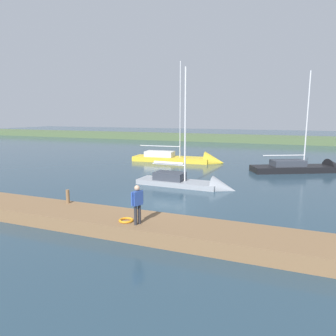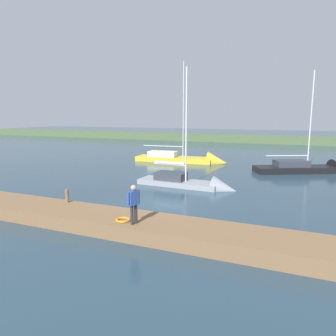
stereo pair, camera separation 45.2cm
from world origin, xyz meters
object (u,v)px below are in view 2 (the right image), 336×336
mooring_post_near (67,196)px  sailboat_far_left (194,185)px  life_ring_buoy (123,220)px  sailboat_near_dock (311,170)px  sailboat_inner_slip (188,160)px  person_on_dock (134,202)px

mooring_post_near → sailboat_far_left: (-4.36, -8.76, -0.90)m
life_ring_buoy → sailboat_near_dock: 21.95m
life_ring_buoy → sailboat_inner_slip: 22.09m
life_ring_buoy → sailboat_inner_slip: size_ratio=0.05×
mooring_post_near → person_on_dock: (-4.99, 1.55, 0.64)m
sailboat_near_dock → person_on_dock: sailboat_near_dock is taller
sailboat_far_left → person_on_dock: sailboat_far_left is taller
sailboat_inner_slip → sailboat_near_dock: (-12.81, 1.37, 0.01)m
sailboat_inner_slip → sailboat_far_left: 12.28m
sailboat_inner_slip → sailboat_far_left: bearing=-73.3°
mooring_post_near → life_ring_buoy: mooring_post_near is taller
sailboat_inner_slip → sailboat_far_left: size_ratio=1.26×
mooring_post_near → sailboat_far_left: sailboat_far_left is taller
life_ring_buoy → sailboat_far_left: sailboat_far_left is taller
person_on_dock → sailboat_near_dock: bearing=92.8°
mooring_post_near → sailboat_near_dock: sailboat_near_dock is taller
life_ring_buoy → sailboat_far_left: (-0.02, -10.18, -0.59)m
sailboat_far_left → mooring_post_near: bearing=-114.1°
sailboat_inner_slip → sailboat_near_dock: 12.88m
sailboat_inner_slip → mooring_post_near: bearing=-94.2°
life_ring_buoy → person_on_dock: bearing=168.1°
sailboat_near_dock → person_on_dock: 21.88m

